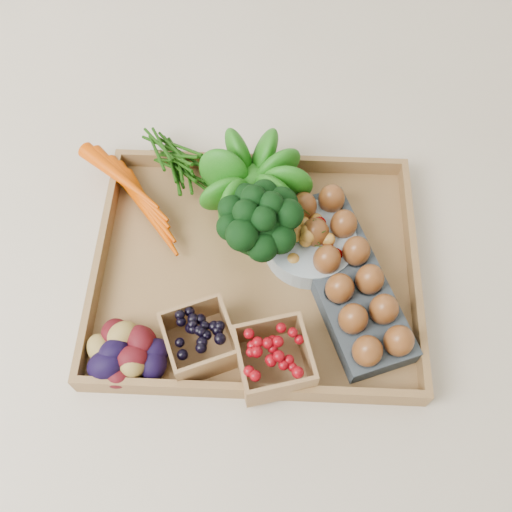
{
  "coord_description": "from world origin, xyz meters",
  "views": [
    {
      "loc": [
        0.02,
        -0.46,
        0.89
      ],
      "look_at": [
        0.0,
        0.0,
        0.06
      ],
      "focal_mm": 40.0,
      "sensor_mm": 36.0,
      "label": 1
    }
  ],
  "objects_px": {
    "cherry_bowl": "(310,243)",
    "broccoli": "(258,234)",
    "tray": "(256,270)",
    "egg_carton": "(345,279)"
  },
  "relations": [
    {
      "from": "tray",
      "to": "cherry_bowl",
      "type": "height_order",
      "value": "cherry_bowl"
    },
    {
      "from": "tray",
      "to": "egg_carton",
      "type": "distance_m",
      "value": 0.16
    },
    {
      "from": "tray",
      "to": "cherry_bowl",
      "type": "distance_m",
      "value": 0.11
    },
    {
      "from": "broccoli",
      "to": "cherry_bowl",
      "type": "bearing_deg",
      "value": 3.39
    },
    {
      "from": "tray",
      "to": "egg_carton",
      "type": "height_order",
      "value": "egg_carton"
    },
    {
      "from": "egg_carton",
      "to": "tray",
      "type": "bearing_deg",
      "value": 150.76
    },
    {
      "from": "cherry_bowl",
      "to": "egg_carton",
      "type": "bearing_deg",
      "value": -47.51
    },
    {
      "from": "broccoli",
      "to": "cherry_bowl",
      "type": "height_order",
      "value": "broccoli"
    },
    {
      "from": "broccoli",
      "to": "egg_carton",
      "type": "height_order",
      "value": "broccoli"
    },
    {
      "from": "cherry_bowl",
      "to": "broccoli",
      "type": "bearing_deg",
      "value": -176.61
    }
  ]
}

